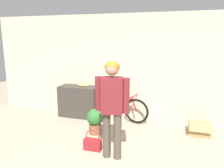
# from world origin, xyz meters

# --- Properties ---
(wall_back) EXTENTS (8.00, 0.07, 2.60)m
(wall_back) POSITION_xyz_m (0.00, 2.72, 1.30)
(wall_back) COLOR beige
(wall_back) RESTS_ON ground_plane
(side_shelf) EXTENTS (1.01, 0.42, 0.80)m
(side_shelf) POSITION_xyz_m (-1.52, 2.46, 0.40)
(side_shelf) COLOR #38332D
(side_shelf) RESTS_ON ground_plane
(person) EXTENTS (0.58, 0.29, 1.67)m
(person) POSITION_xyz_m (-0.09, 0.78, 1.01)
(person) COLOR #4C4238
(person) RESTS_ON ground_plane
(bicycle) EXTENTS (1.61, 0.46, 0.68)m
(bicycle) POSITION_xyz_m (-0.49, 2.51, 0.33)
(bicycle) COLOR black
(bicycle) RESTS_ON ground_plane
(banana) EXTENTS (0.30, 0.09, 0.04)m
(banana) POSITION_xyz_m (-1.42, 2.53, 0.83)
(banana) COLOR #EAD64C
(banana) RESTS_ON side_shelf
(handbag) EXTENTS (0.33, 0.13, 0.40)m
(handbag) POSITION_xyz_m (-0.50, 0.91, 0.12)
(handbag) COLOR maroon
(handbag) RESTS_ON ground_plane
(cardboard_box) EXTENTS (0.45, 0.46, 0.31)m
(cardboard_box) POSITION_xyz_m (1.43, 2.22, 0.12)
(cardboard_box) COLOR #A87F51
(cardboard_box) RESTS_ON ground_plane
(potted_plant) EXTENTS (0.36, 0.36, 0.55)m
(potted_plant) POSITION_xyz_m (-0.71, 1.58, 0.31)
(potted_plant) COLOR brown
(potted_plant) RESTS_ON ground_plane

